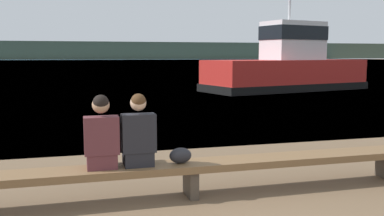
# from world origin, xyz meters

# --- Properties ---
(water_surface) EXTENTS (240.00, 240.00, 0.00)m
(water_surface) POSITION_xyz_m (0.00, 125.40, 0.00)
(water_surface) COLOR teal
(water_surface) RESTS_ON ground
(far_shoreline) EXTENTS (600.00, 12.00, 7.42)m
(far_shoreline) POSITION_xyz_m (0.00, 188.56, 3.71)
(far_shoreline) COLOR #384233
(far_shoreline) RESTS_ON ground
(bench_main) EXTENTS (6.92, 0.50, 0.47)m
(bench_main) POSITION_xyz_m (0.14, 2.57, 0.38)
(bench_main) COLOR brown
(bench_main) RESTS_ON ground
(person_left) EXTENTS (0.43, 0.41, 0.95)m
(person_left) POSITION_xyz_m (-1.03, 2.57, 0.88)
(person_left) COLOR #56282D
(person_left) RESTS_ON bench_main
(person_right) EXTENTS (0.43, 0.41, 0.95)m
(person_right) POSITION_xyz_m (-0.56, 2.58, 0.87)
(person_right) COLOR black
(person_right) RESTS_ON bench_main
(shopping_bag) EXTENTS (0.30, 0.18, 0.21)m
(shopping_bag) POSITION_xyz_m (0.00, 2.56, 0.57)
(shopping_bag) COLOR #232328
(shopping_bag) RESTS_ON bench_main
(tugboat_red) EXTENTS (9.75, 5.30, 6.49)m
(tugboat_red) POSITION_xyz_m (9.79, 18.21, 1.16)
(tugboat_red) COLOR red
(tugboat_red) RESTS_ON water_surface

